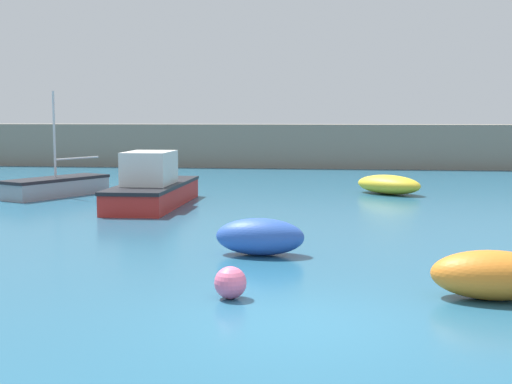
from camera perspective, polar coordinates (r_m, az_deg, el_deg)
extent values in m
cube|color=#235B7A|center=(11.17, 3.38, -10.89)|extent=(120.00, 120.00, 0.20)
cube|color=gray|center=(43.81, 6.21, 3.69)|extent=(65.96, 2.53, 2.63)
ellipsoid|color=#2D56B7|center=(16.24, 0.31, -3.60)|extent=(2.09, 1.15, 0.84)
ellipsoid|color=orange|center=(13.04, 18.42, -6.32)|extent=(2.17, 1.22, 0.85)
cube|color=gray|center=(29.12, -15.72, 0.28)|extent=(3.19, 4.61, 0.62)
cube|color=black|center=(29.08, -15.74, 1.01)|extent=(3.25, 4.70, 0.12)
cylinder|color=silver|center=(28.99, -15.84, 4.34)|extent=(0.09, 0.09, 3.50)
cylinder|color=silver|center=(29.81, -14.12, 2.64)|extent=(1.06, 2.13, 0.07)
ellipsoid|color=yellow|center=(29.25, 10.56, 0.59)|extent=(3.16, 2.97, 0.78)
cube|color=red|center=(25.37, -8.21, -0.32)|extent=(2.04, 6.23, 0.68)
cube|color=black|center=(25.33, -8.23, 0.57)|extent=(2.08, 6.36, 0.12)
cube|color=silver|center=(24.83, -8.52, 1.78)|extent=(1.53, 2.24, 1.26)
sphere|color=#EA668C|center=(12.46, -2.06, -7.26)|extent=(0.57, 0.57, 0.57)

